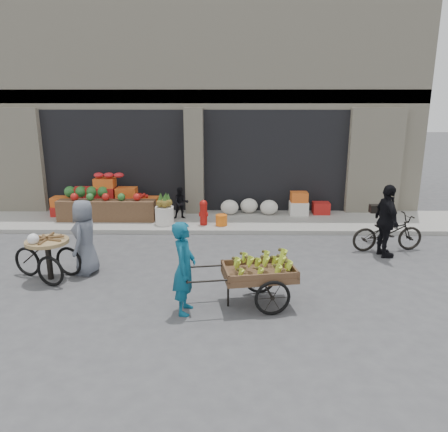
{
  "coord_description": "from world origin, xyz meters",
  "views": [
    {
      "loc": [
        1.09,
        -8.19,
        3.55
      ],
      "look_at": [
        0.96,
        0.87,
        1.1
      ],
      "focal_mm": 35.0,
      "sensor_mm": 36.0,
      "label": 1
    }
  ],
  "objects_px": {
    "seated_person": "(181,203)",
    "cyclist": "(387,221)",
    "vendor_woman": "(184,268)",
    "tricycle_cart": "(48,253)",
    "fire_hydrant": "(204,211)",
    "orange_bucket": "(221,220)",
    "pineapple_bin": "(165,215)",
    "vendor_grey": "(85,237)",
    "bicycle": "(388,233)",
    "banana_cart": "(256,271)"
  },
  "relations": [
    {
      "from": "seated_person",
      "to": "cyclist",
      "type": "distance_m",
      "value": 5.73
    },
    {
      "from": "tricycle_cart",
      "to": "vendor_grey",
      "type": "distance_m",
      "value": 0.77
    },
    {
      "from": "bicycle",
      "to": "vendor_grey",
      "type": "bearing_deg",
      "value": 95.82
    },
    {
      "from": "fire_hydrant",
      "to": "tricycle_cart",
      "type": "xyz_separation_m",
      "value": [
        -2.9,
        -3.56,
        0.06
      ]
    },
    {
      "from": "orange_bucket",
      "to": "cyclist",
      "type": "relative_size",
      "value": 0.19
    },
    {
      "from": "tricycle_cart",
      "to": "cyclist",
      "type": "relative_size",
      "value": 0.86
    },
    {
      "from": "bicycle",
      "to": "cyclist",
      "type": "relative_size",
      "value": 1.01
    },
    {
      "from": "pineapple_bin",
      "to": "orange_bucket",
      "type": "distance_m",
      "value": 1.61
    },
    {
      "from": "pineapple_bin",
      "to": "seated_person",
      "type": "height_order",
      "value": "seated_person"
    },
    {
      "from": "banana_cart",
      "to": "vendor_woman",
      "type": "xyz_separation_m",
      "value": [
        -1.23,
        -0.3,
        0.16
      ]
    },
    {
      "from": "banana_cart",
      "to": "cyclist",
      "type": "bearing_deg",
      "value": 29.16
    },
    {
      "from": "vendor_woman",
      "to": "fire_hydrant",
      "type": "bearing_deg",
      "value": 4.21
    },
    {
      "from": "orange_bucket",
      "to": "vendor_grey",
      "type": "xyz_separation_m",
      "value": [
        -2.75,
        -3.18,
        0.52
      ]
    },
    {
      "from": "pineapple_bin",
      "to": "seated_person",
      "type": "xyz_separation_m",
      "value": [
        0.4,
        0.6,
        0.21
      ]
    },
    {
      "from": "pineapple_bin",
      "to": "bicycle",
      "type": "height_order",
      "value": "bicycle"
    },
    {
      "from": "orange_bucket",
      "to": "pineapple_bin",
      "type": "bearing_deg",
      "value": 176.42
    },
    {
      "from": "vendor_woman",
      "to": "vendor_grey",
      "type": "xyz_separation_m",
      "value": [
        -2.22,
        1.7,
        -0.02
      ]
    },
    {
      "from": "seated_person",
      "to": "banana_cart",
      "type": "height_order",
      "value": "seated_person"
    },
    {
      "from": "fire_hydrant",
      "to": "bicycle",
      "type": "height_order",
      "value": "bicycle"
    },
    {
      "from": "seated_person",
      "to": "bicycle",
      "type": "relative_size",
      "value": 0.54
    },
    {
      "from": "vendor_woman",
      "to": "cyclist",
      "type": "relative_size",
      "value": 0.95
    },
    {
      "from": "seated_person",
      "to": "cyclist",
      "type": "bearing_deg",
      "value": -39.08
    },
    {
      "from": "bicycle",
      "to": "fire_hydrant",
      "type": "bearing_deg",
      "value": 62.29
    },
    {
      "from": "vendor_woman",
      "to": "tricycle_cart",
      "type": "xyz_separation_m",
      "value": [
        -2.88,
        1.36,
        -0.24
      ]
    },
    {
      "from": "fire_hydrant",
      "to": "cyclist",
      "type": "distance_m",
      "value": 4.82
    },
    {
      "from": "pineapple_bin",
      "to": "cyclist",
      "type": "xyz_separation_m",
      "value": [
        5.41,
        -2.18,
        0.48
      ]
    },
    {
      "from": "bicycle",
      "to": "tricycle_cart",
      "type": "bearing_deg",
      "value": 97.19
    },
    {
      "from": "banana_cart",
      "to": "bicycle",
      "type": "relative_size",
      "value": 1.29
    },
    {
      "from": "vendor_woman",
      "to": "bicycle",
      "type": "distance_m",
      "value": 5.55
    },
    {
      "from": "seated_person",
      "to": "cyclist",
      "type": "height_order",
      "value": "cyclist"
    },
    {
      "from": "pineapple_bin",
      "to": "vendor_grey",
      "type": "xyz_separation_m",
      "value": [
        -1.15,
        -3.28,
        0.42
      ]
    },
    {
      "from": "fire_hydrant",
      "to": "seated_person",
      "type": "relative_size",
      "value": 0.76
    },
    {
      "from": "vendor_grey",
      "to": "orange_bucket",
      "type": "bearing_deg",
      "value": 143.91
    },
    {
      "from": "fire_hydrant",
      "to": "cyclist",
      "type": "relative_size",
      "value": 0.42
    },
    {
      "from": "banana_cart",
      "to": "tricycle_cart",
      "type": "height_order",
      "value": "tricycle_cart"
    },
    {
      "from": "banana_cart",
      "to": "vendor_woman",
      "type": "bearing_deg",
      "value": -175.84
    },
    {
      "from": "seated_person",
      "to": "vendor_grey",
      "type": "height_order",
      "value": "vendor_grey"
    },
    {
      "from": "fire_hydrant",
      "to": "bicycle",
      "type": "xyz_separation_m",
      "value": [
        4.51,
        -1.73,
        -0.05
      ]
    },
    {
      "from": "bicycle",
      "to": "cyclist",
      "type": "distance_m",
      "value": 0.6
    },
    {
      "from": "seated_person",
      "to": "tricycle_cart",
      "type": "bearing_deg",
      "value": -127.62
    },
    {
      "from": "pineapple_bin",
      "to": "banana_cart",
      "type": "xyz_separation_m",
      "value": [
        2.3,
        -4.68,
        0.27
      ]
    },
    {
      "from": "pineapple_bin",
      "to": "bicycle",
      "type": "bearing_deg",
      "value": -17.65
    },
    {
      "from": "fire_hydrant",
      "to": "seated_person",
      "type": "xyz_separation_m",
      "value": [
        -0.7,
        0.65,
        0.08
      ]
    },
    {
      "from": "orange_bucket",
      "to": "bicycle",
      "type": "distance_m",
      "value": 4.35
    },
    {
      "from": "seated_person",
      "to": "vendor_woman",
      "type": "bearing_deg",
      "value": -93.11
    },
    {
      "from": "orange_bucket",
      "to": "bicycle",
      "type": "xyz_separation_m",
      "value": [
        4.01,
        -1.68,
        0.18
      ]
    },
    {
      "from": "vendor_grey",
      "to": "seated_person",
      "type": "bearing_deg",
      "value": 162.98
    },
    {
      "from": "seated_person",
      "to": "tricycle_cart",
      "type": "distance_m",
      "value": 4.76
    },
    {
      "from": "vendor_woman",
      "to": "vendor_grey",
      "type": "distance_m",
      "value": 2.8
    },
    {
      "from": "fire_hydrant",
      "to": "vendor_woman",
      "type": "height_order",
      "value": "vendor_woman"
    }
  ]
}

